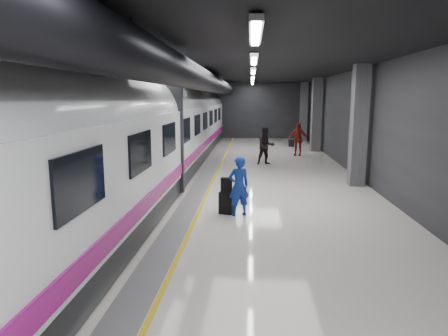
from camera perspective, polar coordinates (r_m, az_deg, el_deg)
name	(u,v)px	position (r m, az deg, el deg)	size (l,w,h in m)	color
ground	(234,196)	(13.62, 1.49, -3.98)	(40.00, 40.00, 0.00)	silver
platform_hall	(228,91)	(14.19, 0.55, 11.00)	(10.02, 40.02, 4.51)	black
train	(139,134)	(13.79, -12.12, 4.71)	(3.05, 38.00, 4.05)	black
traveler_main	(239,186)	(11.19, 2.13, -2.60)	(0.62, 0.41, 1.69)	#193CC2
suitcase_main	(226,203)	(11.48, 0.32, -4.98)	(0.39, 0.25, 0.64)	black
shoulder_bag	(226,185)	(11.33, 0.35, -2.42)	(0.32, 0.17, 0.42)	black
traveler_far_a	(266,146)	(19.99, 5.99, 3.14)	(0.90, 0.70, 1.85)	black
traveler_far_b	(298,139)	(23.42, 10.50, 4.08)	(1.12, 0.46, 1.90)	maroon
suitcase_far	(291,143)	(27.73, 9.60, 3.54)	(0.34, 0.22, 0.50)	black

